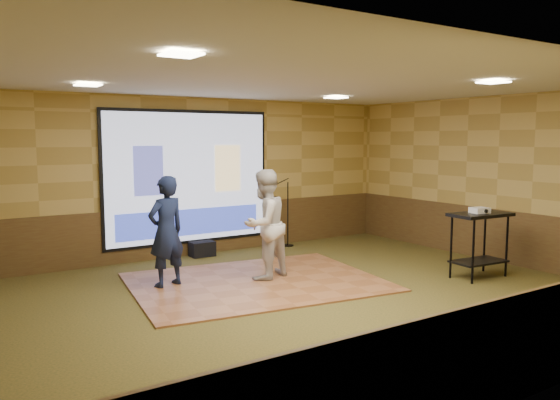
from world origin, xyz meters
TOP-DOWN VIEW (x-y plane):
  - ground at (0.00, 0.00)m, footprint 9.00×9.00m
  - room_shell at (0.00, 0.00)m, footprint 9.04×7.04m
  - wainscot_back at (0.00, 3.48)m, footprint 9.00×0.04m
  - wainscot_front at (0.00, -3.48)m, footprint 9.00×0.04m
  - wainscot_right at (4.48, 0.00)m, footprint 0.04×7.00m
  - projector_screen at (0.00, 3.44)m, footprint 3.32×0.06m
  - downlight_nw at (-2.20, 1.80)m, footprint 0.32×0.32m
  - downlight_ne at (2.20, 1.80)m, footprint 0.32×0.32m
  - downlight_sw at (-2.20, -1.50)m, footprint 0.32×0.32m
  - downlight_se at (2.20, -1.50)m, footprint 0.32×0.32m
  - dance_floor at (0.04, 1.03)m, footprint 4.09×3.33m
  - player_left at (-1.21, 1.54)m, footprint 0.68×0.53m
  - player_right at (0.25, 1.12)m, footprint 1.01×0.89m
  - av_table at (3.23, -0.62)m, footprint 1.00×0.52m
  - projector at (3.21, -0.62)m, footprint 0.31×0.27m
  - mic_stand at (2.02, 3.20)m, footprint 0.57×0.23m
  - duffel_bag at (0.15, 3.25)m, footprint 0.46×0.31m

SIDE VIEW (x-z plane):
  - ground at x=0.00m, z-range 0.00..0.00m
  - dance_floor at x=0.04m, z-range 0.00..0.03m
  - duffel_bag at x=0.15m, z-range 0.00..0.28m
  - wainscot_back at x=0.00m, z-range 0.00..0.95m
  - wainscot_front at x=0.00m, z-range 0.00..0.95m
  - wainscot_right at x=4.48m, z-range 0.00..0.95m
  - mic_stand at x=2.02m, z-range -0.23..1.21m
  - av_table at x=3.23m, z-range 0.23..1.27m
  - player_left at x=-1.21m, z-range 0.03..1.68m
  - player_right at x=0.25m, z-range 0.03..1.75m
  - projector at x=3.21m, z-range 1.05..1.14m
  - projector_screen at x=0.00m, z-range 0.21..2.73m
  - room_shell at x=0.00m, z-range 0.58..3.60m
  - downlight_nw at x=-2.20m, z-range 2.96..2.98m
  - downlight_ne at x=2.20m, z-range 2.96..2.98m
  - downlight_sw at x=-2.20m, z-range 2.96..2.98m
  - downlight_se at x=2.20m, z-range 2.96..2.98m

